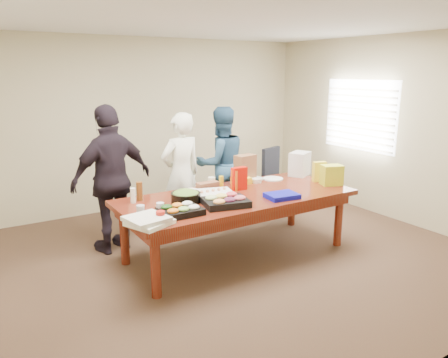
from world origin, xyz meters
TOP-DOWN VIEW (x-y plane):
  - floor at (0.00, 0.00)m, footprint 5.50×5.00m
  - ceiling at (0.00, 0.00)m, footprint 5.50×5.00m
  - wall_back at (0.00, 2.50)m, footprint 5.50×0.04m
  - wall_front at (0.00, -2.50)m, footprint 5.50×0.04m
  - wall_right at (2.75, 0.00)m, footprint 0.04×5.00m
  - window_panel at (2.72, 0.60)m, footprint 0.03×1.40m
  - window_blinds at (2.68, 0.60)m, footprint 0.04×1.36m
  - conference_table at (0.00, 0.00)m, footprint 2.80×1.20m
  - office_chair at (1.42, 0.99)m, footprint 0.62×0.62m
  - person_center at (-0.23, 1.02)m, footprint 0.65×0.47m
  - person_right at (0.54, 1.26)m, footprint 0.88×0.72m
  - person_left at (-1.20, 0.93)m, footprint 1.13×0.67m
  - veggie_tray at (-0.89, -0.28)m, footprint 0.43×0.34m
  - fruit_tray at (-0.33, -0.27)m, footprint 0.55×0.47m
  - sheet_cake at (-0.29, 0.06)m, footprint 0.51×0.43m
  - salad_bowl at (-0.64, 0.07)m, footprint 0.34×0.34m
  - chip_bag_blue at (0.37, -0.37)m, footprint 0.39×0.31m
  - chip_bag_red at (0.15, 0.18)m, footprint 0.20×0.08m
  - chip_bag_yellow at (1.29, -0.02)m, footprint 0.19×0.11m
  - chip_bag_orange at (0.14, 0.19)m, footprint 0.18×0.12m
  - mayo_jar at (-0.10, 0.43)m, footprint 0.11×0.11m
  - mustard_bottle at (0.00, 0.37)m, footprint 0.06×0.06m
  - dressing_bottle at (-1.06, 0.41)m, footprint 0.09×0.09m
  - ranch_bottle at (-1.15, 0.36)m, footprint 0.06×0.06m
  - banana_bunch at (0.33, 0.41)m, footprint 0.26×0.17m
  - bread_loaf at (-0.21, 0.35)m, footprint 0.28×0.13m
  - kraft_bag at (0.45, 0.49)m, footprint 0.29×0.20m
  - red_cup at (-1.16, -0.41)m, footprint 0.11×0.11m
  - clear_cup_a at (-1.05, -0.14)m, footprint 0.10×0.10m
  - clear_cup_b at (-1.25, -0.12)m, footprint 0.08×0.08m
  - pizza_box_lower at (-1.27, -0.40)m, footprint 0.47×0.47m
  - pizza_box_upper at (-1.30, -0.40)m, footprint 0.42×0.42m
  - plate_a at (0.84, 0.38)m, footprint 0.31×0.31m
  - plate_b at (0.63, 0.52)m, footprint 0.24×0.24m
  - dip_bowl_a at (0.54, 0.36)m, footprint 0.15×0.15m
  - dip_bowl_b at (-0.44, 0.33)m, footprint 0.15×0.15m
  - grocery_bag_white at (1.30, 0.38)m, footprint 0.37×0.33m
  - grocery_bag_yellow at (1.29, -0.24)m, footprint 0.30×0.26m

SIDE VIEW (x-z plane):
  - floor at x=0.00m, z-range -0.02..0.00m
  - conference_table at x=0.00m, z-range 0.00..0.75m
  - office_chair at x=1.42m, z-range 0.00..0.97m
  - plate_b at x=0.63m, z-range 0.75..0.76m
  - plate_a at x=0.84m, z-range 0.75..0.77m
  - pizza_box_lower at x=-1.27m, z-range 0.75..0.79m
  - chip_bag_blue at x=0.37m, z-range 0.75..0.80m
  - dip_bowl_a at x=0.54m, z-range 0.75..0.80m
  - dip_bowl_b at x=-0.44m, z-range 0.75..0.81m
  - veggie_tray at x=-0.89m, z-range 0.75..0.81m
  - fruit_tray at x=-0.33m, z-range 0.75..0.82m
  - sheet_cake at x=-0.29m, z-range 0.75..0.83m
  - banana_bunch at x=0.33m, z-range 0.75..0.83m
  - salad_bowl at x=-0.64m, z-range 0.75..0.86m
  - bread_loaf at x=-0.21m, z-range 0.75..0.86m
  - clear_cup_a at x=-1.05m, z-range 0.75..0.86m
  - clear_cup_b at x=-1.25m, z-range 0.75..0.86m
  - red_cup at x=-1.16m, z-range 0.75..0.87m
  - pizza_box_upper at x=-1.30m, z-range 0.79..0.83m
  - mayo_jar at x=-0.10m, z-range 0.75..0.89m
  - mustard_bottle at x=0.00m, z-range 0.75..0.91m
  - person_center at x=-0.23m, z-range 0.00..1.66m
  - ranch_bottle at x=-1.15m, z-range 0.75..0.92m
  - person_right at x=0.54m, z-range 0.00..1.68m
  - dressing_bottle at x=-1.06m, z-range 0.75..0.97m
  - chip_bag_orange at x=0.14m, z-range 0.75..1.01m
  - grocery_bag_yellow at x=1.29m, z-range 0.75..1.01m
  - chip_bag_yellow at x=1.29m, z-range 0.75..1.01m
  - chip_bag_red at x=0.15m, z-range 0.75..1.03m
  - person_left at x=-1.20m, z-range 0.00..1.81m
  - grocery_bag_white at x=1.30m, z-range 0.75..1.08m
  - kraft_bag at x=0.45m, z-range 0.75..1.11m
  - wall_back at x=0.00m, z-range 0.00..2.70m
  - wall_front at x=0.00m, z-range 0.00..2.70m
  - wall_right at x=2.75m, z-range 0.00..2.70m
  - window_panel at x=2.72m, z-range 0.95..2.05m
  - window_blinds at x=2.68m, z-range 1.00..2.00m
  - ceiling at x=0.00m, z-range 2.70..2.72m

